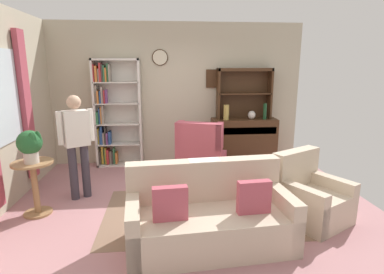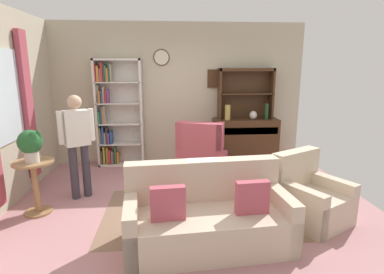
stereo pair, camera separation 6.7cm
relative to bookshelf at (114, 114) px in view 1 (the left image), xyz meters
The scene contains 17 objects.
ground_plane 2.55m from the bookshelf, 56.69° to the right, with size 5.40×4.60×0.02m, color #B27A7F.
wall_back 1.34m from the bookshelf, ahead, with size 5.00×0.09×2.80m.
area_rug 2.88m from the bookshelf, 56.64° to the right, with size 2.66×1.68×0.01m, color #846651.
bookshelf is the anchor object (origin of this frame).
sideboard 2.65m from the bookshelf, ahead, with size 1.30×0.45×0.92m.
sideboard_hutch 2.65m from the bookshelf, ahead, with size 1.10×0.26×1.00m.
vase_tall 2.21m from the bookshelf, ahead, with size 0.11×0.11×0.30m, color tan.
vase_round 2.73m from the bookshelf, ahead, with size 0.15×0.15×0.17m, color beige.
bottle_wine 2.99m from the bookshelf, ahead, with size 0.07×0.07×0.32m, color #194223.
couch_floral 3.41m from the bookshelf, 64.20° to the right, with size 1.87×1.00×0.90m.
armchair_floral 3.89m from the bookshelf, 42.12° to the right, with size 1.03×1.05×0.88m.
wingback_chair 1.98m from the bookshelf, 30.37° to the right, with size 0.99×1.01×1.05m.
plant_stand 2.29m from the bookshelf, 110.13° to the right, with size 0.52×0.52×0.74m.
potted_plant_large 2.25m from the bookshelf, 109.18° to the right, with size 0.31×0.31×0.43m.
person_reading 1.62m from the bookshelf, 100.89° to the right, with size 0.49×0.34×1.56m.
coffee_table 2.81m from the bookshelf, 50.03° to the right, with size 0.80×0.50×0.42m.
book_stack 2.85m from the bookshelf, 47.51° to the right, with size 0.17×0.15×0.04m.
Camera 1 is at (-0.31, -4.19, 1.97)m, focal length 29.02 mm.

